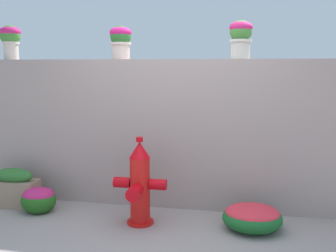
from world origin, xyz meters
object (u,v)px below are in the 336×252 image
at_px(potted_plant_2, 241,36).
at_px(fire_hydrant, 140,185).
at_px(flower_bush_right, 39,199).
at_px(planter_box, 14,188).
at_px(potted_plant_0, 10,38).
at_px(flower_bush_left, 252,217).
at_px(potted_plant_1, 121,39).

distance_m(potted_plant_2, fire_hydrant, 2.02).
bearing_deg(flower_bush_right, planter_box, 162.49).
relative_size(potted_plant_2, fire_hydrant, 0.45).
xyz_separation_m(potted_plant_0, flower_bush_left, (3.11, -0.66, -1.92)).
xyz_separation_m(potted_plant_2, flower_bush_left, (0.18, -0.59, -1.91)).
relative_size(potted_plant_2, flower_bush_left, 0.69).
distance_m(potted_plant_0, planter_box, 1.92).
relative_size(potted_plant_0, fire_hydrant, 0.46).
distance_m(potted_plant_2, flower_bush_left, 2.01).
bearing_deg(potted_plant_1, flower_bush_left, -21.10).
relative_size(potted_plant_0, potted_plant_2, 1.01).
relative_size(potted_plant_1, flower_bush_right, 0.97).
bearing_deg(potted_plant_2, flower_bush_right, -166.43).
xyz_separation_m(fire_hydrant, flower_bush_left, (1.20, 0.08, -0.30)).
bearing_deg(potted_plant_1, potted_plant_0, 178.72).
relative_size(fire_hydrant, planter_box, 1.62).
xyz_separation_m(fire_hydrant, planter_box, (-1.66, 0.24, -0.21)).
relative_size(flower_bush_left, planter_box, 1.06).
xyz_separation_m(fire_hydrant, flower_bush_right, (-1.27, 0.12, -0.28)).
bearing_deg(fire_hydrant, planter_box, 171.72).
bearing_deg(potted_plant_1, planter_box, -159.96).
distance_m(flower_bush_left, flower_bush_right, 2.47).
xyz_separation_m(flower_bush_right, planter_box, (-0.40, 0.12, 0.07)).
bearing_deg(fire_hydrant, potted_plant_1, 120.29).
distance_m(potted_plant_2, flower_bush_right, 3.02).
bearing_deg(potted_plant_2, potted_plant_1, 178.83).
bearing_deg(potted_plant_0, fire_hydrant, -21.04).
bearing_deg(potted_plant_0, potted_plant_2, -1.23).
bearing_deg(potted_plant_2, planter_box, -170.94).
height_order(potted_plant_0, flower_bush_right, potted_plant_0).
relative_size(potted_plant_1, flower_bush_left, 0.64).
relative_size(potted_plant_0, planter_box, 0.74).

